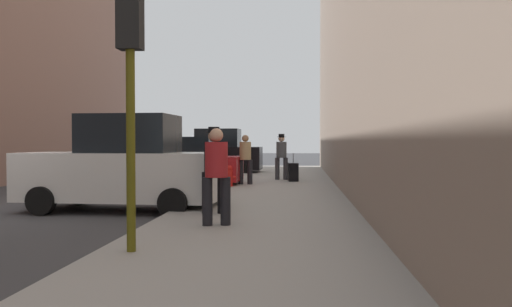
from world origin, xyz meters
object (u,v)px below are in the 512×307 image
at_px(fire_hydrant, 229,176).
at_px(pedestrian_in_tan_coat, 245,157).
at_px(parked_red_hatchback, 182,164).
at_px(parked_white_van, 124,167).
at_px(pedestrian_in_red_jacket, 216,171).
at_px(rolling_suitcase, 293,172).
at_px(pedestrian_with_beanie, 281,154).
at_px(traffic_light, 130,57).
at_px(parked_black_suv, 215,154).
at_px(pedestrian_with_fedora, 214,165).

xyz_separation_m(fire_hydrant, pedestrian_in_tan_coat, (0.43, 0.88, 0.61)).
relative_size(parked_red_hatchback, fire_hydrant, 6.01).
bearing_deg(parked_white_van, pedestrian_in_red_jacket, -45.61).
xyz_separation_m(fire_hydrant, rolling_suitcase, (2.07, 2.39, -0.01)).
height_order(pedestrian_with_beanie, rolling_suitcase, pedestrian_with_beanie).
relative_size(pedestrian_with_beanie, pedestrian_in_tan_coat, 1.04).
xyz_separation_m(parked_red_hatchback, traffic_light, (1.85, -10.73, 1.91)).
distance_m(parked_black_suv, pedestrian_in_red_jacket, 15.70).
bearing_deg(pedestrian_in_red_jacket, parked_red_hatchback, 107.18).
distance_m(pedestrian_with_fedora, rolling_suitcase, 8.72).
bearing_deg(parked_black_suv, parked_white_van, -90.00).
relative_size(parked_black_suv, pedestrian_with_fedora, 2.60).
xyz_separation_m(fire_hydrant, pedestrian_in_red_jacket, (0.84, -7.62, 0.61)).
xyz_separation_m(parked_white_van, parked_black_suv, (0.00, 12.77, 0.00)).
xyz_separation_m(parked_black_suv, pedestrian_with_fedora, (2.35, -14.03, 0.10)).
height_order(pedestrian_in_red_jacket, pedestrian_with_fedora, pedestrian_with_fedora).
bearing_deg(pedestrian_with_fedora, pedestrian_in_tan_coat, 90.96).
bearing_deg(parked_white_van, parked_black_suv, 90.00).
relative_size(parked_black_suv, pedestrian_in_red_jacket, 2.70).
bearing_deg(traffic_light, parked_white_van, 110.86).
height_order(parked_black_suv, pedestrian_with_beanie, parked_black_suv).
distance_m(fire_hydrant, pedestrian_with_fedora, 6.23).
relative_size(parked_red_hatchback, pedestrian_in_red_jacket, 2.48).
xyz_separation_m(parked_white_van, parked_red_hatchback, (0.00, 5.86, -0.18)).
height_order(pedestrian_in_red_jacket, rolling_suitcase, pedestrian_in_red_jacket).
height_order(pedestrian_in_tan_coat, pedestrian_in_red_jacket, same).
distance_m(parked_red_hatchback, pedestrian_with_fedora, 7.51).
height_order(parked_white_van, pedestrian_in_red_jacket, parked_white_van).
xyz_separation_m(parked_red_hatchback, rolling_suitcase, (3.87, 1.44, -0.36)).
distance_m(parked_white_van, parked_black_suv, 12.77).
height_order(parked_red_hatchback, pedestrian_with_fedora, pedestrian_with_fedora).
relative_size(parked_red_hatchback, rolling_suitcase, 4.07).
bearing_deg(parked_white_van, rolling_suitcase, 62.05).
xyz_separation_m(parked_black_suv, pedestrian_in_tan_coat, (2.24, -6.97, 0.07)).
bearing_deg(traffic_light, parked_red_hatchback, 99.80).
bearing_deg(pedestrian_in_tan_coat, traffic_light, -92.05).
distance_m(parked_white_van, rolling_suitcase, 8.28).
bearing_deg(parked_white_van, pedestrian_with_beanie, 67.01).
xyz_separation_m(parked_white_van, pedestrian_with_beanie, (3.41, 8.03, 0.10)).
height_order(parked_black_suv, pedestrian_in_red_jacket, parked_black_suv).
distance_m(pedestrian_in_tan_coat, rolling_suitcase, 2.31).
bearing_deg(parked_red_hatchback, traffic_light, -80.20).
distance_m(parked_black_suv, traffic_light, 17.81).
height_order(pedestrian_with_fedora, rolling_suitcase, pedestrian_with_fedora).
xyz_separation_m(parked_white_van, pedestrian_in_tan_coat, (2.24, 5.80, 0.07)).
xyz_separation_m(fire_hydrant, pedestrian_with_fedora, (0.55, -6.17, 0.64)).
height_order(traffic_light, pedestrian_with_beanie, traffic_light).
height_order(fire_hydrant, traffic_light, traffic_light).
bearing_deg(pedestrian_with_beanie, traffic_light, -96.87).
height_order(parked_red_hatchback, traffic_light, traffic_light).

